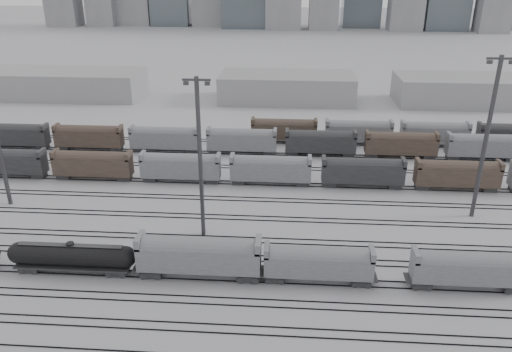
# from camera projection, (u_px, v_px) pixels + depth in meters

# --- Properties ---
(ground) EXTENTS (900.00, 900.00, 0.00)m
(ground) POSITION_uv_depth(u_px,v_px,m) (198.00, 281.00, 65.23)
(ground) COLOR silver
(ground) RESTS_ON ground
(tracks) EXTENTS (220.00, 71.50, 0.16)m
(tracks) POSITION_uv_depth(u_px,v_px,m) (217.00, 218.00, 81.26)
(tracks) COLOR black
(tracks) RESTS_ON ground
(tank_car_b) EXTENTS (17.44, 2.91, 4.31)m
(tank_car_b) POSITION_uv_depth(u_px,v_px,m) (72.00, 256.00, 66.31)
(tank_car_b) COLOR #232325
(tank_car_b) RESTS_ON ground
(hopper_car_a) EXTENTS (16.18, 3.21, 5.79)m
(hopper_car_a) POSITION_uv_depth(u_px,v_px,m) (199.00, 254.00, 64.74)
(hopper_car_a) COLOR #232325
(hopper_car_a) RESTS_ON ground
(hopper_car_b) EXTENTS (13.99, 2.78, 5.00)m
(hopper_car_b) POSITION_uv_depth(u_px,v_px,m) (318.00, 262.00, 63.90)
(hopper_car_b) COLOR #232325
(hopper_car_b) RESTS_ON ground
(hopper_car_c) EXTENTS (14.34, 2.85, 5.13)m
(hopper_car_c) POSITION_uv_depth(u_px,v_px,m) (470.00, 267.00, 62.62)
(hopper_car_c) COLOR #232325
(hopper_car_c) RESTS_ON ground
(light_mast_c) EXTENTS (3.90, 0.62, 24.35)m
(light_mast_c) POSITION_uv_depth(u_px,v_px,m) (200.00, 156.00, 71.57)
(light_mast_c) COLOR #3B3A3D
(light_mast_c) RESTS_ON ground
(light_mast_d) EXTENTS (4.19, 0.67, 26.19)m
(light_mast_d) POSITION_uv_depth(u_px,v_px,m) (487.00, 136.00, 76.73)
(light_mast_d) COLOR #3B3A3D
(light_mast_d) RESTS_ON ground
(bg_string_near) EXTENTS (151.00, 3.00, 5.60)m
(bg_string_near) POSITION_uv_depth(u_px,v_px,m) (271.00, 170.00, 92.96)
(bg_string_near) COLOR gray
(bg_string_near) RESTS_ON ground
(bg_string_mid) EXTENTS (151.00, 3.00, 5.60)m
(bg_string_mid) POSITION_uv_depth(u_px,v_px,m) (320.00, 143.00, 106.98)
(bg_string_mid) COLOR #232325
(bg_string_mid) RESTS_ON ground
(bg_string_far) EXTENTS (66.00, 3.00, 5.60)m
(bg_string_far) POSITION_uv_depth(u_px,v_px,m) (396.00, 133.00, 113.15)
(bg_string_far) COLOR brown
(bg_string_far) RESTS_ON ground
(warehouse_left) EXTENTS (50.00, 18.00, 8.00)m
(warehouse_left) POSITION_uv_depth(u_px,v_px,m) (61.00, 84.00, 154.81)
(warehouse_left) COLOR gray
(warehouse_left) RESTS_ON ground
(warehouse_mid) EXTENTS (40.00, 18.00, 8.00)m
(warehouse_mid) POSITION_uv_depth(u_px,v_px,m) (287.00, 87.00, 150.16)
(warehouse_mid) COLOR gray
(warehouse_mid) RESTS_ON ground
(warehouse_right) EXTENTS (35.00, 18.00, 8.00)m
(warehouse_right) POSITION_uv_depth(u_px,v_px,m) (456.00, 90.00, 146.83)
(warehouse_right) COLOR gray
(warehouse_right) RESTS_ON ground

